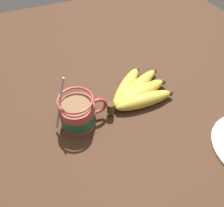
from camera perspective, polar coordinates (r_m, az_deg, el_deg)
table at (r=61.18cm, az=-1.15°, el=-2.26°), size 138.64×138.64×3.15cm
coffee_mug at (r=54.39cm, az=-8.79°, el=-2.68°), size 13.77×8.79×16.42cm
banana_bunch at (r=61.93cm, az=6.50°, el=3.01°), size 19.91×16.13×4.38cm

